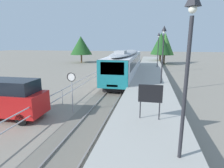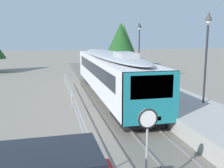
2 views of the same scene
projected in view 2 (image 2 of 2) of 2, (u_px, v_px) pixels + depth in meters
ground_plane at (75, 106)px, 18.66m from camera, size 160.00×160.00×0.00m
track_rails at (116, 103)px, 19.32m from camera, size 3.20×60.00×0.14m
commuter_train at (110, 71)px, 20.91m from camera, size 2.82×18.19×3.74m
station_platform at (158, 95)px, 19.96m from camera, size 3.90×60.00×0.90m
platform_lamp_mid_platform at (207, 40)px, 15.26m from camera, size 0.34×0.34×5.35m
platform_lamp_far_end at (139, 39)px, 26.93m from camera, size 0.34×0.34×5.35m
speed_limit_sign at (148, 131)px, 7.68m from camera, size 0.61×0.10×2.81m
carpark_fence at (93, 155)px, 8.84m from camera, size 0.06×36.06×1.25m
tree_behind_carpark at (123, 39)px, 40.23m from camera, size 4.15×4.15×6.86m
tree_distant_left at (121, 39)px, 37.61m from camera, size 4.28×4.28×6.79m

